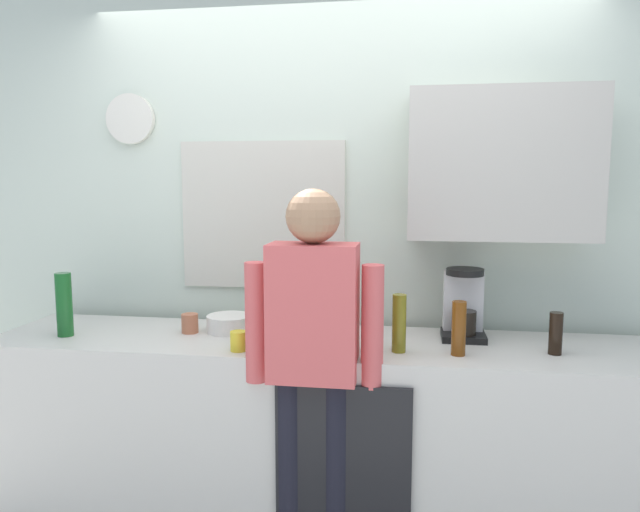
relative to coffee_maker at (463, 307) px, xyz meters
name	(u,v)px	position (x,y,z in m)	size (l,w,h in m)	color
kitchen_counter	(324,434)	(-0.63, -0.15, -0.60)	(3.12, 0.64, 0.90)	beige
dishwasher_panel	(343,480)	(-0.50, -0.49, -0.64)	(0.56, 0.02, 0.81)	black
back_wall_assembly	(354,235)	(-0.54, 0.25, 0.31)	(4.72, 0.42, 2.60)	silver
coffee_maker	(463,307)	(0.00, 0.00, 0.00)	(0.20, 0.20, 0.33)	black
bottle_amber_beer	(459,328)	(-0.04, -0.29, -0.03)	(0.06, 0.06, 0.23)	brown
bottle_clear_soda	(276,305)	(-0.87, -0.08, -0.01)	(0.09, 0.09, 0.28)	#2D8C33
bottle_green_wine	(64,305)	(-1.85, -0.26, 0.00)	(0.07, 0.07, 0.30)	#195923
bottle_dark_sauce	(556,333)	(0.36, -0.22, -0.06)	(0.06, 0.06, 0.18)	black
bottle_olive_oil	(399,323)	(-0.29, -0.28, -0.02)	(0.06, 0.06, 0.25)	olive
bottle_red_vinegar	(352,324)	(-0.49, -0.27, -0.04)	(0.06, 0.06, 0.22)	maroon
cup_yellow_cup	(239,341)	(-0.97, -0.37, -0.10)	(0.07, 0.07, 0.09)	yellow
cup_blue_mug	(307,331)	(-0.70, -0.18, -0.10)	(0.08, 0.08, 0.10)	#3351B2
cup_terracotta_mug	(190,323)	(-1.29, -0.11, -0.10)	(0.08, 0.08, 0.09)	#B26647
mixing_bowl	(229,323)	(-1.11, -0.06, -0.11)	(0.22, 0.22, 0.08)	white
dish_soap	(280,333)	(-0.80, -0.34, -0.07)	(0.06, 0.06, 0.18)	blue
person_at_sink	(313,349)	(-0.63, -0.45, -0.10)	(0.57, 0.22, 1.60)	black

